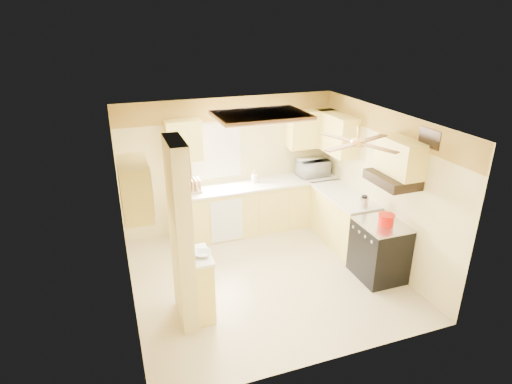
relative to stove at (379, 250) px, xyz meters
name	(u,v)px	position (x,y,z in m)	size (l,w,h in m)	color
floor	(265,277)	(-1.67, 0.55, -0.46)	(4.00, 4.00, 0.00)	beige
ceiling	(267,120)	(-1.67, 0.55, 2.04)	(4.00, 4.00, 0.00)	white
wall_back	(229,165)	(-1.67, 2.45, 0.79)	(4.00, 4.00, 0.00)	#DAC785
wall_front	(329,272)	(-1.67, -1.35, 0.79)	(4.00, 4.00, 0.00)	#DAC785
wall_left	(124,225)	(-3.67, 0.55, 0.79)	(3.80, 3.80, 0.00)	#DAC785
wall_right	(382,188)	(0.33, 0.55, 0.79)	(3.80, 3.80, 0.00)	#DAC785
wallpaper_border	(228,109)	(-1.67, 2.43, 1.84)	(4.00, 0.02, 0.40)	gold
partition_column	(181,236)	(-3.02, 0.00, 0.79)	(0.20, 0.70, 2.50)	#DAC785
partition_ledge	(201,286)	(-2.80, 0.00, -0.01)	(0.25, 0.55, 0.90)	#FFE07D
ledge_top	(200,256)	(-2.80, 0.00, 0.46)	(0.28, 0.58, 0.04)	silver
lower_cabinets_back	(260,207)	(-1.17, 2.15, -0.01)	(3.00, 0.60, 0.90)	#FFE07D
lower_cabinets_right	(343,220)	(0.03, 1.15, -0.01)	(0.60, 1.40, 0.90)	#FFE07D
countertop_back	(260,184)	(-1.17, 2.14, 0.46)	(3.04, 0.64, 0.04)	silver
countertop_right	(344,195)	(0.02, 1.15, 0.46)	(0.64, 1.44, 0.04)	silver
dishwasher_panel	(227,221)	(-1.92, 1.84, -0.03)	(0.58, 0.02, 0.80)	white
window	(216,151)	(-1.92, 2.44, 1.09)	(0.92, 0.02, 1.02)	white
upper_cab_back_left	(184,140)	(-2.52, 2.27, 1.39)	(0.60, 0.35, 0.70)	#FFE07D
upper_cab_back_right	(311,129)	(-0.12, 2.27, 1.39)	(0.90, 0.35, 0.70)	#FFE07D
upper_cab_right	(336,133)	(0.16, 1.80, 1.39)	(0.35, 1.00, 0.70)	#FFE07D
upper_cab_left_wall	(135,188)	(-3.49, 0.30, 1.39)	(0.35, 0.75, 0.70)	#FFE07D
upper_cab_over_stove	(400,157)	(0.16, 0.00, 1.49)	(0.35, 0.76, 0.52)	#FFE07D
stove	(379,250)	(0.00, 0.00, 0.00)	(0.68, 0.77, 0.92)	black
range_hood	(392,179)	(0.07, 0.00, 1.16)	(0.50, 0.76, 0.14)	black
poster_menu	(187,191)	(-2.91, 0.00, 1.39)	(0.02, 0.42, 0.57)	black
poster_nashville	(190,238)	(-2.91, 0.00, 0.74)	(0.02, 0.42, 0.57)	black
ceiling_light_panel	(261,116)	(-1.57, 1.05, 2.00)	(1.35, 0.95, 0.06)	brown
ceiling_fan	(358,142)	(-0.67, -0.15, 1.83)	(1.15, 1.15, 0.26)	gold
vent_grate	(430,138)	(0.31, -0.35, 1.84)	(0.02, 0.40, 0.25)	black
microwave	(313,168)	(-0.08, 2.19, 0.64)	(0.58, 0.39, 0.32)	white
bowl	(203,254)	(-2.77, -0.04, 0.51)	(0.22, 0.22, 0.05)	white
dutch_oven	(386,219)	(0.03, -0.03, 0.54)	(0.24, 0.24, 0.16)	red
kettle	(364,202)	(0.01, 0.54, 0.58)	(0.14, 0.14, 0.22)	silver
dish_rack	(189,187)	(-2.49, 2.16, 0.56)	(0.40, 0.30, 0.23)	tan
utensil_crock	(255,178)	(-1.26, 2.23, 0.56)	(0.12, 0.12, 0.24)	white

